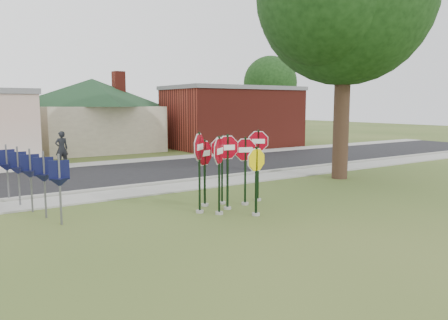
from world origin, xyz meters
TOP-DOWN VIEW (x-y plane):
  - ground at (0.00, 0.00)m, footprint 120.00×120.00m
  - sidewalk_near at (0.00, 5.50)m, footprint 60.00×1.60m
  - road at (0.00, 10.00)m, footprint 60.00×7.00m
  - sidewalk_far at (0.00, 14.30)m, footprint 60.00×1.60m
  - curb at (0.00, 6.50)m, footprint 60.00×0.20m
  - stop_sign_center at (-0.10, 1.42)m, footprint 1.04×0.24m
  - stop_sign_yellow at (0.16, 0.27)m, footprint 0.97×0.24m
  - stop_sign_left at (-0.68, 1.02)m, footprint 0.91×0.71m
  - stop_sign_right at (0.74, 1.61)m, footprint 1.01×0.33m
  - stop_sign_back_right at (0.17, 2.15)m, footprint 0.95×0.49m
  - stop_sign_back_left at (-0.48, 2.20)m, footprint 1.05×0.45m
  - stop_sign_far_right at (1.48, 1.86)m, footprint 0.84×0.52m
  - stop_sign_far_left at (-1.08, 1.51)m, footprint 0.89×0.75m
  - route_sign_row at (-5.40, 4.50)m, footprint 1.43×4.63m
  - building_house at (2.00, 22.00)m, footprint 11.60×11.60m
  - building_brick at (12.00, 18.50)m, footprint 10.20×6.20m
  - bg_tree_right at (22.00, 26.00)m, footprint 5.60×5.60m
  - pedestrian at (-2.14, 14.29)m, footprint 0.72×0.51m

SIDE VIEW (x-z plane):
  - ground at x=0.00m, z-range 0.00..0.00m
  - road at x=0.00m, z-range 0.00..0.04m
  - sidewalk_near at x=0.00m, z-range 0.00..0.06m
  - sidewalk_far at x=0.00m, z-range 0.00..0.06m
  - curb at x=0.00m, z-range 0.00..0.14m
  - pedestrian at x=-2.14m, z-range 0.06..1.94m
  - route_sign_row at x=-5.40m, z-range 0.22..2.22m
  - stop_sign_yellow at x=0.16m, z-range 0.20..2.39m
  - stop_sign_back_left at x=-0.48m, z-range 0.26..2.59m
  - stop_sign_right at x=0.74m, z-range 0.27..2.65m
  - stop_sign_back_right at x=0.17m, z-range 0.28..2.71m
  - stop_sign_center at x=-0.10m, z-range 0.30..2.82m
  - stop_sign_left at x=-0.68m, z-range 0.31..2.83m
  - stop_sign_far_right at x=1.48m, z-range 0.29..2.87m
  - stop_sign_far_left at x=-1.08m, z-range 0.34..2.97m
  - building_brick at x=12.00m, z-range 0.03..4.78m
  - building_house at x=2.00m, z-range 0.55..6.75m
  - bg_tree_right at x=22.00m, z-range 1.38..9.78m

